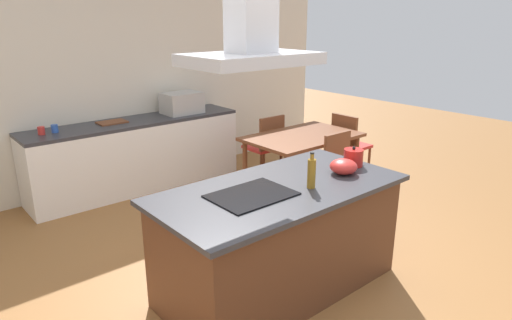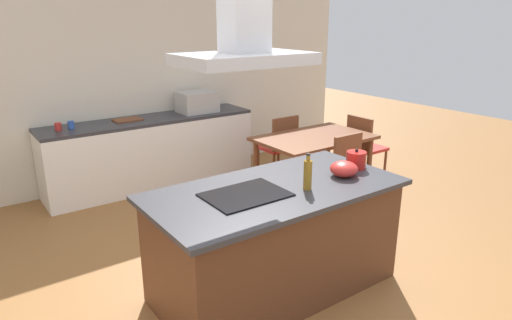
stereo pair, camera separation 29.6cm
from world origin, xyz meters
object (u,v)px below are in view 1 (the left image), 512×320
(cutting_board, at_px, (112,122))
(chair_facing_back_wall, at_px, (267,143))
(mixing_bowl, at_px, (343,167))
(coffee_mug_red, at_px, (41,131))
(coffee_mug_blue, at_px, (55,129))
(dining_table, at_px, (302,142))
(chair_at_right_end, at_px, (348,141))
(tea_kettle, at_px, (353,157))
(range_hood, at_px, (251,26))
(countertop_microwave, at_px, (182,103))
(olive_oil_bottle, at_px, (311,173))
(chair_facing_island, at_px, (343,167))
(cooktop, at_px, (252,195))

(cutting_board, relative_size, chair_facing_back_wall, 0.38)
(mixing_bowl, relative_size, coffee_mug_red, 2.56)
(coffee_mug_blue, distance_m, cutting_board, 0.69)
(coffee_mug_red, distance_m, dining_table, 3.03)
(chair_at_right_end, bearing_deg, tea_kettle, -140.79)
(cutting_board, xyz_separation_m, range_hood, (-0.19, -2.93, 1.19))
(mixing_bowl, xyz_separation_m, countertop_microwave, (0.26, 3.00, 0.08))
(olive_oil_bottle, bearing_deg, tea_kettle, 10.89)
(tea_kettle, distance_m, dining_table, 1.68)
(dining_table, xyz_separation_m, chair_at_right_end, (0.92, 0.00, -0.16))
(dining_table, height_order, range_hood, range_hood)
(coffee_mug_red, relative_size, coffee_mug_blue, 1.00)
(coffee_mug_red, relative_size, dining_table, 0.06)
(range_hood, bearing_deg, cutting_board, 86.31)
(dining_table, bearing_deg, mixing_bowl, -125.34)
(dining_table, relative_size, range_hood, 1.56)
(tea_kettle, bearing_deg, countertop_microwave, 89.45)
(tea_kettle, distance_m, mixing_bowl, 0.25)
(range_hood, bearing_deg, dining_table, 35.18)
(tea_kettle, relative_size, chair_facing_island, 0.25)
(olive_oil_bottle, xyz_separation_m, mixing_bowl, (0.44, 0.05, -0.06))
(olive_oil_bottle, bearing_deg, chair_facing_back_wall, 55.74)
(cutting_board, relative_size, dining_table, 0.24)
(tea_kettle, relative_size, dining_table, 0.16)
(countertop_microwave, xyz_separation_m, chair_facing_back_wall, (0.81, -0.83, -0.53))
(countertop_microwave, height_order, chair_facing_back_wall, countertop_microwave)
(countertop_microwave, relative_size, cutting_board, 1.47)
(countertop_microwave, relative_size, chair_facing_back_wall, 0.56)
(tea_kettle, bearing_deg, range_hood, 178.00)
(coffee_mug_red, bearing_deg, mixing_bowl, -62.84)
(range_hood, bearing_deg, chair_facing_island, 20.15)
(cooktop, relative_size, coffee_mug_blue, 6.67)
(range_hood, bearing_deg, chair_facing_back_wall, 46.20)
(mixing_bowl, bearing_deg, cooktop, 172.25)
(dining_table, distance_m, range_hood, 2.80)
(mixing_bowl, relative_size, range_hood, 0.26)
(cooktop, relative_size, mixing_bowl, 2.61)
(coffee_mug_red, height_order, chair_facing_back_wall, coffee_mug_red)
(cooktop, bearing_deg, tea_kettle, -2.00)
(countertop_microwave, bearing_deg, dining_table, -61.61)
(olive_oil_bottle, distance_m, coffee_mug_blue, 3.21)
(coffee_mug_blue, distance_m, dining_table, 2.91)
(coffee_mug_red, height_order, dining_table, coffee_mug_red)
(chair_facing_island, bearing_deg, cutting_board, 128.89)
(mixing_bowl, relative_size, chair_at_right_end, 0.26)
(dining_table, bearing_deg, chair_facing_back_wall, 90.00)
(olive_oil_bottle, bearing_deg, mixing_bowl, 6.19)
(countertop_microwave, distance_m, range_hood, 3.28)
(countertop_microwave, relative_size, dining_table, 0.36)
(countertop_microwave, bearing_deg, cooktop, -111.98)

